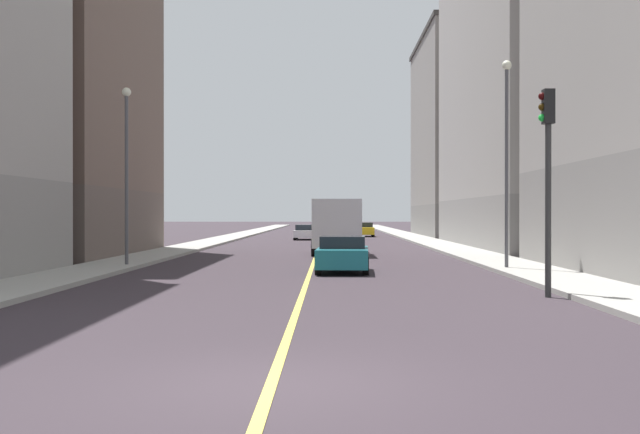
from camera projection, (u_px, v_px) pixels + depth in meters
name	position (u px, v px, depth m)	size (l,w,h in m)	color
ground_plane	(271.00, 385.00, 9.85)	(400.00, 400.00, 0.00)	#342A31
sidewalk_left	(428.00, 241.00, 58.73)	(2.63, 168.00, 0.15)	#9E9B93
sidewalk_right	(214.00, 241.00, 58.96)	(2.63, 168.00, 0.15)	#9E9B93
lane_center_stripe	(321.00, 242.00, 58.85)	(0.16, 154.00, 0.01)	#E5D14C
building_left_mid	(541.00, 72.00, 49.72)	(9.97, 24.81, 22.54)	gray
building_left_far	(472.00, 137.00, 73.98)	(9.97, 19.98, 19.09)	slate
building_right_midblock	(38.00, 67.00, 39.73)	(9.97, 15.55, 19.41)	brown
traffic_light_left_near	(548.00, 161.00, 20.12)	(0.40, 0.32, 5.42)	#2D2D2D
street_lamp_left_near	(507.00, 143.00, 29.26)	(0.36, 0.36, 7.83)	#4C4C51
street_lamp_right_near	(127.00, 157.00, 30.99)	(0.36, 0.36, 7.08)	#4C4C51
car_teal	(343.00, 254.00, 28.71)	(2.04, 4.03, 1.35)	#196670
car_yellow	(364.00, 230.00, 73.82)	(1.88, 4.61, 1.34)	gold
car_blue	(333.00, 236.00, 54.99)	(1.83, 3.99, 1.22)	#23389E
car_white	(305.00, 232.00, 64.96)	(1.87, 4.50, 1.26)	white
box_truck	(336.00, 225.00, 41.34)	(2.59, 6.76, 2.92)	beige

